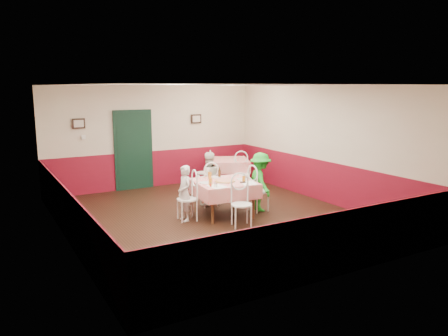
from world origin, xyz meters
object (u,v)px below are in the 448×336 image
main_table (224,199)px  chair_second_b (242,175)px  beer_bottle (219,173)px  chair_second_a (204,173)px  chair_right (258,191)px  wallet (243,182)px  diner_left (185,193)px  diner_far (208,179)px  pizza (225,181)px  chair_left (187,199)px  chair_far (209,187)px  glass_a (210,182)px  chair_near (242,205)px  second_table (228,173)px  glass_b (244,179)px  diner_right (261,182)px  glass_c (210,175)px

main_table → chair_second_b: bearing=48.0°
beer_bottle → chair_second_a: bearing=72.0°
chair_right → wallet: chair_right is taller
main_table → diner_left: bearing=174.5°
diner_far → main_table: bearing=91.7°
chair_second_a → pizza: (-0.78, -2.50, 0.32)m
chair_left → chair_far: bearing=137.7°
chair_second_a → glass_a: bearing=-0.9°
chair_far → chair_left: bearing=48.1°
main_table → chair_near: 0.85m
glass_a → diner_left: (-0.46, 0.29, -0.24)m
chair_second_a → chair_second_b: size_ratio=1.00×
chair_right → diner_left: 1.76m
second_table → diner_far: size_ratio=0.88×
chair_near → diner_far: 1.76m
glass_b → glass_a: bearing=174.5°
main_table → diner_right: (0.90, -0.09, 0.29)m
chair_far → glass_a: size_ratio=6.46×
wallet → diner_right: (0.62, 0.24, -0.11)m
chair_right → beer_bottle: beer_bottle is taller
chair_far → glass_a: bearing=72.2°
chair_left → glass_b: chair_left is taller
chair_left → glass_c: bearing=122.0°
chair_far → wallet: bearing=107.8°
beer_bottle → diner_left: (-1.01, -0.31, -0.28)m
pizza → glass_a: 0.46m
chair_left → beer_bottle: size_ratio=4.14×
diner_far → glass_c: bearing=73.4°
wallet → chair_second_b: bearing=63.7°
main_table → chair_left: (-0.85, 0.08, 0.08)m
chair_far → glass_b: (0.25, -1.12, 0.37)m
chair_second_a → diner_left: size_ratio=0.77×
chair_left → beer_bottle: (0.96, 0.32, 0.42)m
second_table → glass_b: glass_b is taller
main_table → diner_right: diner_right is taller
second_table → diner_far: 2.13m
chair_second_a → diner_right: (0.12, -2.53, 0.21)m
chair_right → chair_second_b: 1.90m
diner_left → chair_second_b: bearing=124.2°
glass_a → glass_b: (0.77, -0.07, -0.01)m
chair_right → chair_far: 1.20m
wallet → diner_left: 1.25m
chair_left → glass_c: glass_c is taller
chair_right → diner_far: 1.25m
chair_second_b → glass_c: bearing=-118.2°
beer_bottle → chair_left: bearing=-161.6°
glass_c → diner_far: (0.22, 0.50, -0.20)m
chair_left → main_table: bearing=92.7°
diner_left → diner_right: (1.79, -0.17, 0.08)m
chair_second_a → diner_right: bearing=26.4°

